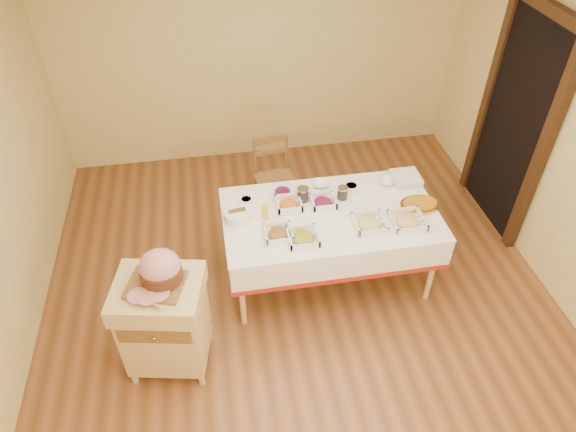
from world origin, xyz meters
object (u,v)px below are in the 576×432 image
object	(u,v)px
preserve_jar_right	(342,194)
brass_platter	(420,204)
dining_chair	(275,178)
plate_stack	(406,178)
dining_table	(330,227)
preserve_jar_left	(303,195)
bread_basket	(238,215)
butcher_cart	(165,320)
mustard_bottle	(265,211)
ham_on_board	(160,270)

from	to	relation	value
preserve_jar_right	brass_platter	xyz separation A→B (m)	(0.63, -0.22, -0.03)
preserve_jar_right	brass_platter	bearing A→B (deg)	-19.39
dining_chair	plate_stack	size ratio (longest dim) A/B	3.53
dining_table	dining_chair	distance (m)	1.07
preserve_jar_left	brass_platter	distance (m)	1.01
dining_chair	brass_platter	bearing A→B (deg)	-43.49
preserve_jar_left	brass_platter	bearing A→B (deg)	-14.55
dining_table	bread_basket	distance (m)	0.81
butcher_cart	brass_platter	world-z (taller)	butcher_cart
dining_table	brass_platter	distance (m)	0.80
butcher_cart	preserve_jar_right	size ratio (longest dim) A/B	7.39
butcher_cart	preserve_jar_left	world-z (taller)	preserve_jar_left
preserve_jar_left	plate_stack	xyz separation A→B (m)	(0.97, 0.10, -0.02)
dining_table	plate_stack	xyz separation A→B (m)	(0.77, 0.31, 0.20)
butcher_cart	plate_stack	size ratio (longest dim) A/B	3.58
dining_chair	preserve_jar_right	distance (m)	1.02
butcher_cart	preserve_jar_left	size ratio (longest dim) A/B	6.73
mustard_bottle	plate_stack	world-z (taller)	mustard_bottle
mustard_bottle	plate_stack	bearing A→B (deg)	11.91
butcher_cart	preserve_jar_left	distance (m)	1.55
preserve_jar_left	dining_chair	bearing A→B (deg)	99.34
mustard_bottle	plate_stack	distance (m)	1.36
dining_table	preserve_jar_left	distance (m)	0.36
preserve_jar_right	bread_basket	bearing A→B (deg)	-172.53
preserve_jar_right	mustard_bottle	world-z (taller)	mustard_bottle
preserve_jar_left	preserve_jar_right	xyz separation A→B (m)	(0.35, -0.03, -0.01)
ham_on_board	mustard_bottle	world-z (taller)	ham_on_board
preserve_jar_left	butcher_cart	bearing A→B (deg)	-143.55
dining_chair	preserve_jar_right	world-z (taller)	preserve_jar_right
ham_on_board	bread_basket	xyz separation A→B (m)	(0.59, 0.71, -0.19)
butcher_cart	brass_platter	distance (m)	2.30
preserve_jar_right	bread_basket	world-z (taller)	preserve_jar_right
mustard_bottle	butcher_cart	bearing A→B (deg)	-140.04
ham_on_board	mustard_bottle	bearing A→B (deg)	40.05
ham_on_board	plate_stack	bearing A→B (deg)	24.32
dining_chair	plate_stack	bearing A→B (deg)	-31.98
preserve_jar_left	brass_platter	size ratio (longest dim) A/B	0.38
brass_platter	butcher_cart	bearing A→B (deg)	-163.55
mustard_bottle	brass_platter	distance (m)	1.33
ham_on_board	plate_stack	xyz separation A→B (m)	(2.15, 0.97, -0.20)
dining_chair	plate_stack	distance (m)	1.35
dining_table	preserve_jar_right	xyz separation A→B (m)	(0.15, 0.18, 0.22)
preserve_jar_left	bread_basket	xyz separation A→B (m)	(-0.58, -0.15, -0.01)
brass_platter	dining_table	bearing A→B (deg)	176.85
mustard_bottle	bread_basket	bearing A→B (deg)	174.67
dining_chair	mustard_bottle	size ratio (longest dim) A/B	5.17
ham_on_board	brass_platter	xyz separation A→B (m)	(2.15, 0.61, -0.21)
brass_platter	bread_basket	bearing A→B (deg)	176.35
mustard_bottle	dining_table	bearing A→B (deg)	-3.65
preserve_jar_left	preserve_jar_right	world-z (taller)	preserve_jar_left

